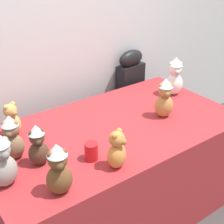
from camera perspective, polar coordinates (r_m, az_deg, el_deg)
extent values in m
cube|color=silver|center=(2.65, -9.80, 13.54)|extent=(7.00, 0.08, 2.60)
cube|color=maroon|center=(2.48, 0.00, -10.64)|extent=(1.82, 0.99, 0.80)
cube|color=black|center=(3.20, 3.12, 0.50)|extent=(0.29, 0.16, 0.93)
ellipsoid|color=black|center=(3.00, 3.38, 9.48)|extent=(0.29, 0.16, 0.15)
ellipsoid|color=#B27A42|center=(2.38, 9.18, 1.06)|extent=(0.17, 0.17, 0.17)
sphere|color=#B27A42|center=(2.33, 9.41, 3.78)|extent=(0.10, 0.10, 0.10)
sphere|color=#B27A42|center=(2.30, 8.74, 4.64)|extent=(0.04, 0.04, 0.04)
sphere|color=#B27A42|center=(2.32, 10.23, 4.69)|extent=(0.04, 0.04, 0.04)
sphere|color=olive|center=(2.29, 9.68, 3.13)|extent=(0.04, 0.04, 0.04)
cone|color=silver|center=(2.30, 9.53, 5.15)|extent=(0.11, 0.11, 0.07)
ellipsoid|color=#7F6047|center=(2.00, -17.08, -5.82)|extent=(0.17, 0.16, 0.16)
sphere|color=#7F6047|center=(1.94, -17.57, -2.91)|extent=(0.10, 0.10, 0.10)
sphere|color=#7F6047|center=(1.93, -18.58, -1.95)|extent=(0.04, 0.04, 0.04)
sphere|color=#7F6047|center=(1.91, -16.87, -1.94)|extent=(0.04, 0.04, 0.04)
sphere|color=brown|center=(1.91, -17.82, -3.76)|extent=(0.04, 0.04, 0.04)
cone|color=silver|center=(1.91, -17.81, -1.43)|extent=(0.10, 0.10, 0.06)
ellipsoid|color=#4C3323|center=(1.91, -12.84, -7.16)|extent=(0.14, 0.12, 0.15)
sphere|color=#4C3323|center=(1.85, -13.19, -4.42)|extent=(0.09, 0.09, 0.09)
sphere|color=#4C3323|center=(1.83, -14.14, -3.69)|extent=(0.03, 0.03, 0.03)
sphere|color=#4C3323|center=(1.84, -12.48, -3.36)|extent=(0.03, 0.03, 0.03)
sphere|color=#412E23|center=(1.82, -12.93, -5.22)|extent=(0.04, 0.04, 0.04)
cone|color=silver|center=(1.82, -13.37, -3.03)|extent=(0.09, 0.09, 0.06)
ellipsoid|color=#D17F3D|center=(1.84, 0.85, -7.72)|extent=(0.16, 0.15, 0.15)
sphere|color=#D17F3D|center=(1.78, 0.87, -4.78)|extent=(0.09, 0.09, 0.09)
sphere|color=#D17F3D|center=(1.74, 0.48, -4.25)|extent=(0.03, 0.03, 0.03)
sphere|color=#D17F3D|center=(1.78, 1.27, -3.36)|extent=(0.03, 0.03, 0.03)
sphere|color=#A06536|center=(1.77, 2.02, -5.30)|extent=(0.04, 0.04, 0.04)
ellipsoid|color=tan|center=(2.22, -17.23, -2.27)|extent=(0.15, 0.14, 0.15)
sphere|color=tan|center=(2.17, -17.64, 0.26)|extent=(0.09, 0.09, 0.09)
sphere|color=tan|center=(2.14, -18.33, 0.79)|extent=(0.03, 0.03, 0.03)
sphere|color=tan|center=(2.17, -17.22, 1.36)|extent=(0.03, 0.03, 0.03)
sphere|color=olive|center=(2.15, -16.94, -0.20)|extent=(0.04, 0.04, 0.04)
ellipsoid|color=brown|center=(1.69, -9.30, -11.69)|extent=(0.16, 0.14, 0.17)
sphere|color=brown|center=(1.61, -9.64, -8.33)|extent=(0.10, 0.10, 0.10)
sphere|color=brown|center=(1.59, -10.85, -7.41)|extent=(0.04, 0.04, 0.04)
sphere|color=brown|center=(1.59, -8.66, -6.98)|extent=(0.04, 0.04, 0.04)
sphere|color=brown|center=(1.58, -9.26, -9.45)|extent=(0.04, 0.04, 0.04)
cone|color=silver|center=(1.58, -9.81, -6.57)|extent=(0.11, 0.11, 0.07)
ellipsoid|color=white|center=(2.74, 10.90, 4.88)|extent=(0.19, 0.18, 0.18)
sphere|color=white|center=(2.69, 11.16, 7.51)|extent=(0.11, 0.11, 0.11)
sphere|color=white|center=(2.67, 10.55, 8.34)|extent=(0.04, 0.04, 0.04)
sphere|color=white|center=(2.69, 11.93, 8.38)|extent=(0.04, 0.04, 0.04)
sphere|color=#B4B3AF|center=(2.66, 11.46, 6.95)|extent=(0.05, 0.05, 0.05)
cone|color=silver|center=(2.67, 11.29, 8.82)|extent=(0.11, 0.11, 0.07)
ellipsoid|color=gray|center=(1.80, -18.61, -9.84)|extent=(0.17, 0.15, 0.18)
sphere|color=gray|center=(1.73, -19.28, -6.35)|extent=(0.11, 0.11, 0.11)
sphere|color=gray|center=(1.72, -18.55, -4.76)|extent=(0.04, 0.04, 0.04)
sphere|color=slate|center=(1.70, -18.44, -7.25)|extent=(0.04, 0.04, 0.04)
cylinder|color=red|center=(1.91, -3.70, -7.00)|extent=(0.08, 0.08, 0.11)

